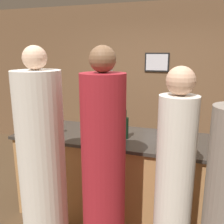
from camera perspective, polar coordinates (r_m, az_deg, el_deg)
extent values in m
plane|color=#4C3823|center=(3.31, 3.05, -22.26)|extent=(14.00, 14.00, 0.00)
cube|color=brown|center=(4.77, 9.73, 6.96)|extent=(8.00, 0.06, 2.80)
cube|color=black|center=(4.70, 10.22, 11.13)|extent=(0.44, 0.02, 0.34)
cube|color=silver|center=(4.68, 10.20, 11.12)|extent=(0.39, 0.00, 0.29)
cube|color=#B27F4C|center=(3.05, 3.17, -14.89)|extent=(2.51, 0.74, 0.97)
cube|color=#332D28|center=(2.85, 3.30, -5.99)|extent=(2.57, 0.80, 0.03)
cylinder|color=#4C6B93|center=(3.76, -1.20, -3.83)|extent=(0.31, 0.31, 1.62)
sphere|color=tan|center=(3.60, -1.27, 10.12)|extent=(0.20, 0.20, 0.20)
cylinder|color=maroon|center=(2.19, -1.93, -14.98)|extent=(0.37, 0.37, 1.78)
sphere|color=brown|center=(1.93, -2.17, 11.99)|extent=(0.21, 0.21, 0.21)
cylinder|color=silver|center=(2.31, -15.49, -13.72)|extent=(0.40, 0.40, 1.80)
sphere|color=beige|center=(2.06, -17.29, 11.75)|extent=(0.19, 0.19, 0.19)
cylinder|color=silver|center=(2.17, 13.81, -18.07)|extent=(0.30, 0.30, 1.63)
sphere|color=tan|center=(1.86, 15.43, 6.89)|extent=(0.21, 0.21, 0.21)
cylinder|color=black|center=(2.61, 15.94, -5.51)|extent=(0.08, 0.08, 0.21)
cylinder|color=black|center=(2.57, 16.15, -2.48)|extent=(0.03, 0.03, 0.07)
cylinder|color=black|center=(3.47, -12.51, -0.48)|extent=(0.07, 0.07, 0.22)
cylinder|color=black|center=(3.44, -12.63, 1.85)|extent=(0.03, 0.03, 0.07)
cylinder|color=black|center=(2.75, 3.11, -3.68)|extent=(0.07, 0.07, 0.24)
cylinder|color=black|center=(2.71, 3.16, -0.42)|extent=(0.03, 0.03, 0.08)
cylinder|color=#9E9993|center=(2.99, 13.63, -2.95)|extent=(0.20, 0.20, 0.21)
cylinder|color=silver|center=(3.04, -11.60, -4.55)|extent=(0.05, 0.05, 0.00)
cylinder|color=silver|center=(3.03, -11.65, -3.69)|extent=(0.01, 0.01, 0.09)
cone|color=silver|center=(3.01, -11.72, -2.19)|extent=(0.06, 0.06, 0.07)
cylinder|color=silver|center=(3.15, -14.77, -4.13)|extent=(0.05, 0.05, 0.00)
cylinder|color=silver|center=(3.13, -14.83, -3.20)|extent=(0.01, 0.01, 0.10)
cone|color=silver|center=(3.11, -14.92, -1.75)|extent=(0.07, 0.07, 0.06)
cylinder|color=silver|center=(3.22, -13.72, -3.66)|extent=(0.05, 0.05, 0.00)
cylinder|color=silver|center=(3.20, -13.77, -2.79)|extent=(0.01, 0.01, 0.10)
cone|color=silver|center=(3.18, -13.85, -1.45)|extent=(0.07, 0.07, 0.06)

